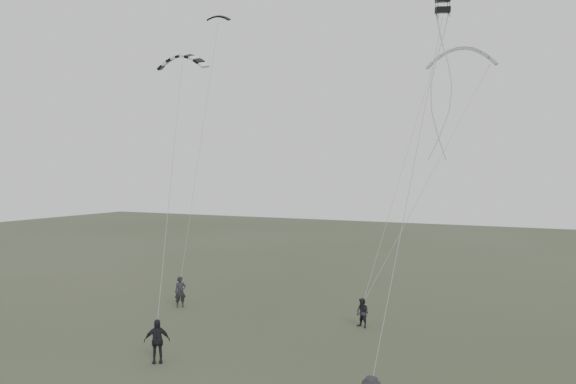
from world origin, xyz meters
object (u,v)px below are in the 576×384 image
at_px(flyer_right, 362,313).
at_px(kite_pale_large, 461,49).
at_px(kite_box, 443,4).
at_px(kite_striped, 182,56).
at_px(flyer_center, 157,341).
at_px(kite_dark_small, 218,16).
at_px(flyer_left, 180,292).

relative_size(flyer_right, kite_pale_large, 0.38).
bearing_deg(kite_box, kite_pale_large, 74.28).
bearing_deg(kite_pale_large, kite_box, -90.52).
relative_size(kite_striped, kite_box, 4.42).
bearing_deg(kite_striped, flyer_center, -71.32).
height_order(flyer_right, kite_striped, kite_striped).
bearing_deg(kite_pale_large, kite_dark_small, -177.97).
distance_m(flyer_left, kite_box, 21.93).
relative_size(flyer_center, kite_pale_large, 0.47).
distance_m(flyer_center, kite_box, 18.53).
distance_m(kite_pale_large, kite_box, 10.41).
xyz_separation_m(flyer_right, flyer_center, (-6.21, -9.14, 0.17)).
bearing_deg(kite_box, flyer_left, 145.38).
relative_size(flyer_left, kite_pale_large, 0.47).
relative_size(flyer_center, kite_box, 2.77).
xyz_separation_m(flyer_left, kite_dark_small, (0.01, 4.30, 17.67)).
bearing_deg(flyer_right, flyer_left, -155.75).
bearing_deg(kite_dark_small, flyer_left, -111.77).
bearing_deg(kite_dark_small, kite_box, -48.71).
bearing_deg(kite_box, kite_striped, 148.22).
relative_size(flyer_right, flyer_center, 0.82).
relative_size(flyer_right, kite_box, 2.28).
distance_m(flyer_left, kite_pale_large, 22.05).
height_order(flyer_left, flyer_right, flyer_left).
xyz_separation_m(flyer_right, kite_striped, (-10.38, -1.65, 14.15)).
relative_size(flyer_left, kite_dark_small, 1.21).
height_order(flyer_center, kite_dark_small, kite_dark_small).
height_order(flyer_left, kite_box, kite_box).
distance_m(kite_pale_large, kite_striped, 16.16).
distance_m(flyer_right, kite_dark_small, 21.49).
xyz_separation_m(flyer_center, kite_box, (11.11, 4.53, 14.12)).
bearing_deg(kite_pale_large, flyer_center, -129.96).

